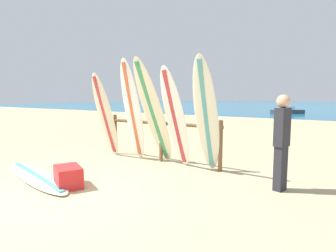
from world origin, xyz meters
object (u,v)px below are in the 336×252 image
at_px(surfboard_leaning_left, 133,110).
at_px(small_boat_offshore, 287,111).
at_px(surfboard_leaning_center, 175,118).
at_px(surfboard_leaning_center_left, 153,113).
at_px(surfboard_lying_on_sand, 36,176).
at_px(surfboard_leaning_far_left, 106,116).
at_px(cooler_box, 68,177).
at_px(surfboard_rack, 161,132).
at_px(surfboard_leaning_center_right, 206,116).
at_px(beachgoer_standing, 282,138).

xyz_separation_m(surfboard_leaning_left, small_boat_offshore, (-0.69, 22.19, -0.98)).
bearing_deg(surfboard_leaning_center, surfboard_leaning_left, 175.20).
distance_m(surfboard_leaning_left, surfboard_leaning_center_left, 0.73).
relative_size(surfboard_leaning_center, surfboard_lying_on_sand, 0.78).
relative_size(surfboard_leaning_far_left, cooler_box, 3.61).
xyz_separation_m(surfboard_leaning_far_left, surfboard_lying_on_sand, (0.30, -2.09, -1.05)).
bearing_deg(surfboard_rack, surfboard_leaning_center, -29.75).
xyz_separation_m(surfboard_leaning_left, surfboard_leaning_center, (1.32, -0.11, -0.14)).
height_order(surfboard_leaning_far_left, small_boat_offshore, surfboard_leaning_far_left).
distance_m(surfboard_rack, surfboard_leaning_far_left, 1.57).
xyz_separation_m(surfboard_rack, surfboard_leaning_center_right, (1.37, -0.33, 0.47)).
bearing_deg(beachgoer_standing, surfboard_rack, 169.37).
xyz_separation_m(surfboard_rack, surfboard_leaning_left, (-0.66, -0.27, 0.53)).
relative_size(surfboard_leaning_center_right, beachgoer_standing, 1.48).
relative_size(surfboard_leaning_center, cooler_box, 3.67).
xyz_separation_m(surfboard_rack, cooler_box, (-0.23, -2.44, -0.53)).
distance_m(surfboard_lying_on_sand, cooler_box, 0.96).
bearing_deg(beachgoer_standing, cooler_box, -148.32).
relative_size(surfboard_leaning_far_left, surfboard_lying_on_sand, 0.77).
height_order(surfboard_lying_on_sand, small_boat_offshore, small_boat_offshore).
height_order(small_boat_offshore, cooler_box, small_boat_offshore).
bearing_deg(cooler_box, beachgoer_standing, 56.18).
distance_m(surfboard_leaning_left, surfboard_leaning_center_right, 2.04).
xyz_separation_m(surfboard_leaning_far_left, beachgoer_standing, (4.33, -0.13, -0.20)).
bearing_deg(surfboard_leaning_far_left, surfboard_leaning_left, 10.10).
height_order(surfboard_leaning_center_left, surfboard_lying_on_sand, surfboard_leaning_center_left).
distance_m(surfboard_leaning_far_left, surfboard_lying_on_sand, 2.35).
xyz_separation_m(surfboard_leaning_center, small_boat_offshore, (-2.02, 22.30, -0.85)).
bearing_deg(surfboard_leaning_left, surfboard_lying_on_sand, -102.88).
relative_size(surfboard_rack, surfboard_leaning_center, 1.45).
height_order(surfboard_leaning_left, beachgoer_standing, surfboard_leaning_left).
distance_m(surfboard_leaning_center_left, surfboard_lying_on_sand, 2.72).
distance_m(surfboard_leaning_center_right, beachgoer_standing, 1.53).
relative_size(surfboard_leaning_left, beachgoer_standing, 1.55).
xyz_separation_m(surfboard_leaning_center_right, cooler_box, (-1.60, -2.11, -1.01)).
height_order(beachgoer_standing, cooler_box, beachgoer_standing).
distance_m(surfboard_rack, small_boat_offshore, 21.97).
xyz_separation_m(surfboard_leaning_center, surfboard_leaning_center_right, (0.71, 0.04, 0.08)).
bearing_deg(surfboard_rack, beachgoer_standing, -10.63).
relative_size(beachgoer_standing, small_boat_offshore, 0.58).
xyz_separation_m(surfboard_leaning_center_left, beachgoer_standing, (2.80, -0.17, -0.33)).
bearing_deg(surfboard_leaning_far_left, surfboard_leaning_center_left, 1.53).
bearing_deg(surfboard_leaning_center_left, surfboard_leaning_far_left, -178.47).
height_order(surfboard_rack, cooler_box, surfboard_rack).
bearing_deg(surfboard_leaning_center, surfboard_leaning_center_right, 3.56).
height_order(surfboard_leaning_center, surfboard_leaning_center_right, surfboard_leaning_center_right).
xyz_separation_m(surfboard_rack, beachgoer_standing, (2.86, -0.54, 0.17)).
bearing_deg(surfboard_leaning_center_left, surfboard_rack, 98.62).
bearing_deg(surfboard_leaning_center_left, cooler_box, -97.80).
distance_m(surfboard_leaning_center_left, beachgoer_standing, 2.83).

